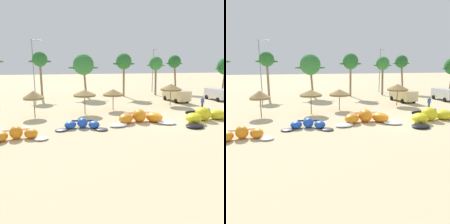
# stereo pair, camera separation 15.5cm
# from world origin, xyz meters

# --- Properties ---
(ground_plane) EXTENTS (260.00, 260.00, 0.00)m
(ground_plane) POSITION_xyz_m (0.00, 0.00, 0.00)
(ground_plane) COLOR beige
(kite_far_left) EXTENTS (4.83, 2.38, 1.00)m
(kite_far_left) POSITION_xyz_m (-13.86, -1.04, 0.38)
(kite_far_left) COLOR white
(kite_far_left) RESTS_ON ground
(kite_left) EXTENTS (4.72, 2.81, 0.90)m
(kite_left) POSITION_xyz_m (-8.53, 0.54, 0.34)
(kite_left) COLOR #333338
(kite_left) RESTS_ON ground
(kite_left_of_center) EXTENTS (6.88, 3.61, 1.27)m
(kite_left_of_center) POSITION_xyz_m (-2.69, 0.92, 0.49)
(kite_left_of_center) COLOR white
(kite_left_of_center) RESTS_ON ground
(kite_center) EXTENTS (7.73, 4.23, 1.36)m
(kite_center) POSITION_xyz_m (3.94, -0.52, 0.52)
(kite_center) COLOR black
(kite_center) RESTS_ON ground
(beach_umbrella_near_van) EXTENTS (2.31, 2.31, 2.88)m
(beach_umbrella_near_van) POSITION_xyz_m (-12.79, 6.71, 2.41)
(beach_umbrella_near_van) COLOR brown
(beach_umbrella_near_van) RESTS_ON ground
(beach_umbrella_middle) EXTENTS (2.68, 2.68, 2.82)m
(beach_umbrella_middle) POSITION_xyz_m (-7.19, 6.59, 2.44)
(beach_umbrella_middle) COLOR brown
(beach_umbrella_middle) RESTS_ON ground
(beach_umbrella_near_palms) EXTENTS (2.66, 2.66, 2.66)m
(beach_umbrella_near_palms) POSITION_xyz_m (-3.38, 7.68, 2.25)
(beach_umbrella_near_palms) COLOR brown
(beach_umbrella_near_palms) RESTS_ON ground
(beach_umbrella_outermost) EXTENTS (2.99, 2.99, 3.04)m
(beach_umbrella_outermost) POSITION_xyz_m (5.45, 8.53, 2.58)
(beach_umbrella_outermost) COLOR brown
(beach_umbrella_outermost) RESTS_ON ground
(parked_van) EXTENTS (2.61, 4.89, 1.84)m
(parked_van) POSITION_xyz_m (15.33, 10.35, 1.09)
(parked_van) COLOR silver
(parked_van) RESTS_ON ground
(parked_car_second) EXTENTS (2.31, 5.17, 1.84)m
(parked_car_second) POSITION_xyz_m (8.12, 11.32, 1.09)
(parked_car_second) COLOR beige
(parked_car_second) RESTS_ON ground
(person_near_kites) EXTENTS (0.36, 0.24, 1.62)m
(person_near_kites) POSITION_xyz_m (7.73, 4.64, 0.82)
(person_near_kites) COLOR #383842
(person_near_kites) RESTS_ON ground
(palm_left) EXTENTS (3.71, 2.47, 7.85)m
(palm_left) POSITION_xyz_m (-12.07, 20.96, 6.43)
(palm_left) COLOR #7F6647
(palm_left) RESTS_ON ground
(palm_left_of_gap) EXTENTS (5.51, 3.67, 7.57)m
(palm_left_of_gap) POSITION_xyz_m (-4.77, 20.79, 5.68)
(palm_left_of_gap) COLOR #7F6647
(palm_left_of_gap) RESTS_ON ground
(palm_center_left) EXTENTS (4.20, 2.80, 7.70)m
(palm_center_left) POSITION_xyz_m (2.21, 19.11, 6.17)
(palm_center_left) COLOR #7F6647
(palm_center_left) RESTS_ON ground
(palm_center_right) EXTENTS (3.75, 2.50, 7.22)m
(palm_center_right) POSITION_xyz_m (8.56, 19.03, 5.82)
(palm_center_right) COLOR brown
(palm_center_right) RESTS_ON ground
(palm_right_of_gap) EXTENTS (3.89, 2.59, 7.68)m
(palm_right_of_gap) POSITION_xyz_m (14.58, 22.19, 6.23)
(palm_right_of_gap) COLOR brown
(palm_right_of_gap) RESTS_ON ground
(lamppost_west) EXTENTS (2.00, 0.24, 10.09)m
(lamppost_west) POSITION_xyz_m (-13.16, 23.82, 5.62)
(lamppost_west) COLOR gray
(lamppost_west) RESTS_ON ground
(lamppost_west_center) EXTENTS (1.67, 0.24, 8.99)m
(lamppost_west_center) POSITION_xyz_m (10.87, 24.30, 5.02)
(lamppost_west_center) COLOR gray
(lamppost_west_center) RESTS_ON ground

